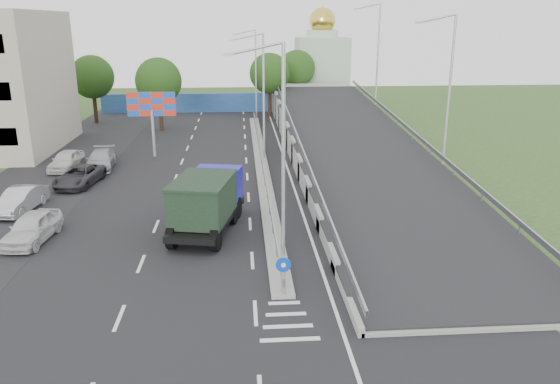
{
  "coord_description": "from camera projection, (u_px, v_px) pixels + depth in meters",
  "views": [
    {
      "loc": [
        -1.64,
        -18.2,
        11.03
      ],
      "look_at": [
        0.44,
        10.03,
        2.2
      ],
      "focal_mm": 35.0,
      "sensor_mm": 36.0,
      "label": 1
    }
  ],
  "objects": [
    {
      "name": "ground",
      "position": [
        288.0,
        326.0,
        20.73
      ],
      "size": [
        160.0,
        160.0,
        0.0
      ],
      "primitive_type": "plane",
      "color": "#2D4C1E",
      "rests_on": "ground"
    },
    {
      "name": "lamp_post_mid",
      "position": [
        261.0,
        90.0,
        43.76
      ],
      "size": [
        2.74,
        0.18,
        10.08
      ],
      "color": "#B2B5B7",
      "rests_on": "median"
    },
    {
      "name": "lamp_post_near",
      "position": [
        279.0,
        143.0,
        24.72
      ],
      "size": [
        2.74,
        0.18,
        10.08
      ],
      "color": "#B2B5B7",
      "rests_on": "median"
    },
    {
      "name": "parked_car_e",
      "position": [
        66.0,
        160.0,
        42.47
      ],
      "size": [
        2.12,
        4.53,
        1.5
      ],
      "primitive_type": "imported",
      "rotation": [
        0.0,
        0.0,
        -0.08
      ],
      "color": "silver",
      "rests_on": "ground"
    },
    {
      "name": "sign_bollard",
      "position": [
        283.0,
        276.0,
        22.49
      ],
      "size": [
        0.64,
        0.23,
        1.67
      ],
      "color": "black",
      "rests_on": "median"
    },
    {
      "name": "tree_left_far",
      "position": [
        92.0,
        77.0,
        60.77
      ],
      "size": [
        4.8,
        4.8,
        7.6
      ],
      "color": "black",
      "rests_on": "ground"
    },
    {
      "name": "parked_car_c",
      "position": [
        79.0,
        176.0,
        38.37
      ],
      "size": [
        2.98,
        5.22,
        1.37
      ],
      "primitive_type": "imported",
      "rotation": [
        0.0,
        0.0,
        -0.15
      ],
      "color": "#302F34",
      "rests_on": "ground"
    },
    {
      "name": "tree_ramp_far",
      "position": [
        297.0,
        69.0,
        71.97
      ],
      "size": [
        4.8,
        4.8,
        7.6
      ],
      "color": "black",
      "rests_on": "ground"
    },
    {
      "name": "billboard",
      "position": [
        152.0,
        108.0,
        45.51
      ],
      "size": [
        4.0,
        0.24,
        5.5
      ],
      "color": "#B2B5B7",
      "rests_on": "ground"
    },
    {
      "name": "median",
      "position": [
        262.0,
        165.0,
        43.55
      ],
      "size": [
        1.0,
        44.0,
        0.2
      ],
      "primitive_type": "cube",
      "color": "gray",
      "rests_on": "ground"
    },
    {
      "name": "road_surface",
      "position": [
        223.0,
        181.0,
        39.56
      ],
      "size": [
        26.0,
        90.0,
        0.04
      ],
      "primitive_type": "cube",
      "color": "black",
      "rests_on": "ground"
    },
    {
      "name": "dump_truck",
      "position": [
        208.0,
        199.0,
        29.82
      ],
      "size": [
        4.05,
        7.61,
        3.19
      ],
      "rotation": [
        0.0,
        0.0,
        -0.21
      ],
      "color": "black",
      "rests_on": "ground"
    },
    {
      "name": "parked_car_a",
      "position": [
        32.0,
        228.0,
        28.49
      ],
      "size": [
        2.26,
        4.63,
        1.52
      ],
      "primitive_type": "imported",
      "rotation": [
        0.0,
        0.0,
        -0.11
      ],
      "color": "silver",
      "rests_on": "ground"
    },
    {
      "name": "tree_median_far",
      "position": [
        270.0,
        73.0,
        65.02
      ],
      "size": [
        4.8,
        4.8,
        7.6
      ],
      "color": "black",
      "rests_on": "ground"
    },
    {
      "name": "tree_left_mid",
      "position": [
        159.0,
        81.0,
        56.57
      ],
      "size": [
        4.8,
        4.8,
        7.6
      ],
      "color": "black",
      "rests_on": "ground"
    },
    {
      "name": "parked_car_b",
      "position": [
        20.0,
        200.0,
        33.05
      ],
      "size": [
        2.17,
        4.58,
        1.45
      ],
      "primitive_type": "imported",
      "rotation": [
        0.0,
        0.0,
        -0.15
      ],
      "color": "#AEADB3",
      "rests_on": "ground"
    },
    {
      "name": "church",
      "position": [
        321.0,
        65.0,
        76.97
      ],
      "size": [
        7.0,
        7.0,
        13.8
      ],
      "color": "#B2CCAD",
      "rests_on": "ground"
    },
    {
      "name": "parked_car_d",
      "position": [
        101.0,
        160.0,
        42.75
      ],
      "size": [
        2.4,
        5.05,
        1.42
      ],
      "primitive_type": "imported",
      "rotation": [
        0.0,
        0.0,
        0.08
      ],
      "color": "#A0A0A8",
      "rests_on": "ground"
    },
    {
      "name": "blue_wall",
      "position": [
        221.0,
        103.0,
        69.6
      ],
      "size": [
        30.0,
        0.5,
        2.4
      ],
      "primitive_type": "cube",
      "color": "#25458B",
      "rests_on": "ground"
    },
    {
      "name": "parking_strip",
      "position": [
        39.0,
        185.0,
        38.65
      ],
      "size": [
        8.0,
        90.0,
        0.05
      ],
      "primitive_type": "cube",
      "color": "black",
      "rests_on": "ground"
    },
    {
      "name": "median_guardrail",
      "position": [
        262.0,
        157.0,
        43.35
      ],
      "size": [
        0.09,
        44.0,
        0.71
      ],
      "color": "gray",
      "rests_on": "median"
    },
    {
      "name": "lamp_post_far",
      "position": [
        254.0,
        70.0,
        62.8
      ],
      "size": [
        2.74,
        0.18,
        10.08
      ],
      "color": "#B2B5B7",
      "rests_on": "median"
    },
    {
      "name": "overpass_ramp",
      "position": [
        355.0,
        144.0,
        43.58
      ],
      "size": [
        10.0,
        50.0,
        3.5
      ],
      "color": "gray",
      "rests_on": "ground"
    }
  ]
}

